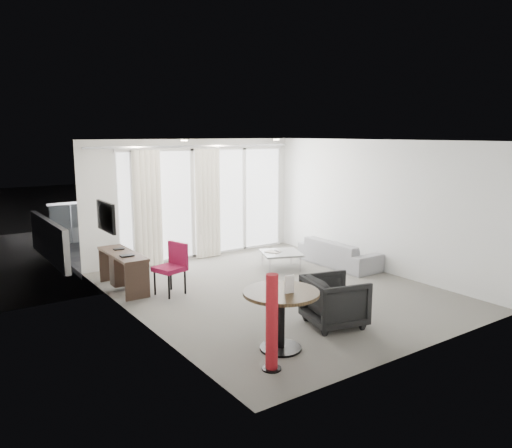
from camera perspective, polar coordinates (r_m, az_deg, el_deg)
floor at (r=8.83m, az=2.24°, el=-7.62°), size 5.00×6.00×0.00m
ceiling at (r=8.40m, az=2.36°, el=9.51°), size 5.00×6.00×0.00m
wall_left at (r=7.31m, az=-13.56°, el=-1.15°), size 0.00×6.00×2.60m
wall_right at (r=10.20m, az=13.60°, el=2.04°), size 0.00×6.00×2.60m
wall_front at (r=6.43m, az=18.61°, el=-2.99°), size 5.00×0.00×2.60m
window_panel at (r=11.18m, az=-5.71°, el=2.47°), size 4.00×0.02×2.38m
window_frame at (r=11.16m, az=-5.67°, el=2.46°), size 4.10×0.06×2.44m
curtain_left at (r=10.41m, az=-12.26°, el=1.70°), size 0.60×0.20×2.38m
curtain_right at (r=11.01m, az=-5.52°, el=2.35°), size 0.60×0.20×2.38m
curtain_track at (r=10.79m, az=-6.81°, el=8.83°), size 4.80×0.04×0.04m
downlight_a at (r=9.29m, az=-8.21°, el=9.43°), size 0.12×0.12×0.02m
downlight_b at (r=10.40m, az=2.34°, el=9.61°), size 0.12×0.12×0.02m
desk at (r=9.11m, az=-14.93°, el=-5.22°), size 0.44×1.41×0.66m
tv at (r=8.67m, az=-16.78°, el=0.80°), size 0.05×0.80×0.50m
desk_chair at (r=8.64m, az=-9.85°, el=-5.12°), size 0.59×0.57×0.88m
round_table at (r=6.44m, az=2.86°, el=-10.95°), size 1.23×1.23×0.77m
menu_card at (r=6.25m, az=3.82°, el=-8.35°), size 0.13×0.04×0.23m
red_lamp at (r=5.84m, az=1.82°, el=-11.20°), size 0.30×0.30×1.15m
tub_armchair at (r=7.29m, az=8.98°, el=-8.70°), size 0.95×0.93×0.72m
coffee_table at (r=10.19m, az=2.86°, el=-4.17°), size 0.99×0.99×0.34m
remote at (r=10.19m, az=2.32°, el=-3.07°), size 0.08×0.17×0.02m
magazine at (r=10.14m, az=1.95°, el=-3.13°), size 0.33×0.36×0.02m
sofa at (r=10.54m, az=9.47°, el=-3.25°), size 0.72×1.84×0.54m
terrace_slab at (r=12.73m, az=-8.92°, el=-2.41°), size 5.60×3.00×0.12m
rattan_chair_a at (r=13.16m, az=-5.80°, el=0.12°), size 0.66×0.66×0.79m
rattan_chair_b at (r=13.42m, az=-4.46°, el=0.21°), size 0.51×0.51×0.73m
rattan_table at (r=12.88m, az=-1.48°, el=-0.76°), size 0.59×0.59×0.48m
balustrade at (r=13.92m, az=-11.59°, el=0.95°), size 5.50×0.06×1.05m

